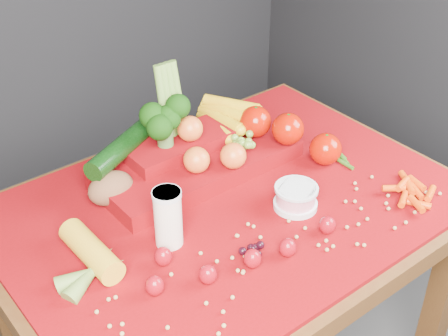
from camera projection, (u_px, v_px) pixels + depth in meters
table at (229, 237)px, 1.53m from camera, size 1.10×0.80×0.75m
red_cloth at (229, 205)px, 1.48m from camera, size 1.05×0.75×0.01m
milk_glass at (168, 216)px, 1.31m from camera, size 0.06×0.06×0.14m
yogurt_bowl at (296, 196)px, 1.44m from camera, size 0.10×0.10×0.06m
strawberry_scatter at (234, 256)px, 1.28m from camera, size 0.44×0.18×0.05m
dark_grape_cluster at (256, 250)px, 1.31m from camera, size 0.06×0.05×0.03m
soybean_scatter at (288, 245)px, 1.34m from camera, size 0.84×0.24×0.01m
corn_ear at (91, 266)px, 1.26m from camera, size 0.18×0.23×0.06m
potato at (111, 188)px, 1.45m from camera, size 0.11×0.08×0.08m
baby_carrot_pile at (409, 191)px, 1.49m from camera, size 0.17×0.17×0.03m
green_bean_pile at (335, 153)px, 1.64m from camera, size 0.14×0.12×0.01m
produce_mound at (207, 148)px, 1.57m from camera, size 0.60×0.38×0.27m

